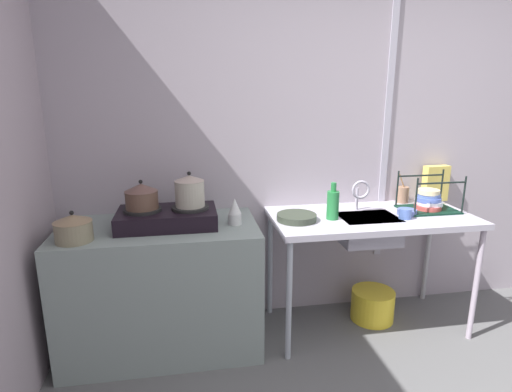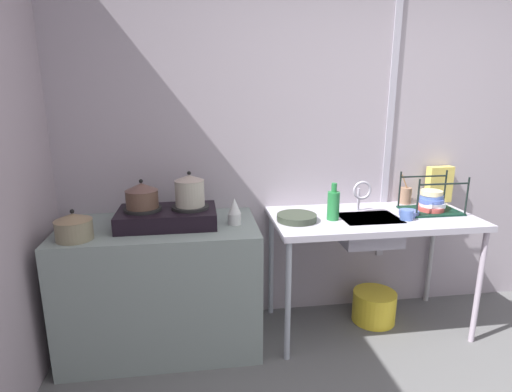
% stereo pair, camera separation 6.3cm
% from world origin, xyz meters
% --- Properties ---
extents(wall_back, '(5.11, 0.10, 2.66)m').
position_xyz_m(wall_back, '(0.00, 1.91, 1.33)').
color(wall_back, '#A398A3').
rests_on(wall_back, ground).
extents(wall_metal_strip, '(0.05, 0.01, 2.13)m').
position_xyz_m(wall_metal_strip, '(0.14, 1.85, 1.47)').
color(wall_metal_strip, '#ACA8B7').
extents(counter_concrete, '(1.21, 0.64, 0.82)m').
position_xyz_m(counter_concrete, '(-1.47, 1.54, 0.41)').
color(counter_concrete, gray).
rests_on(counter_concrete, ground).
extents(counter_sink, '(1.35, 0.64, 0.82)m').
position_xyz_m(counter_sink, '(-0.08, 1.54, 0.76)').
color(counter_sink, '#ACA8B7').
rests_on(counter_sink, ground).
extents(stove, '(0.60, 0.35, 0.12)m').
position_xyz_m(stove, '(-1.42, 1.54, 0.88)').
color(stove, black).
rests_on(stove, counter_concrete).
extents(pot_on_left_burner, '(0.20, 0.20, 0.18)m').
position_xyz_m(pot_on_left_burner, '(-1.56, 1.54, 1.02)').
color(pot_on_left_burner, brown).
rests_on(pot_on_left_burner, stove).
extents(pot_on_right_burner, '(0.18, 0.18, 0.22)m').
position_xyz_m(pot_on_right_burner, '(-1.27, 1.54, 1.04)').
color(pot_on_right_burner, '#A5A08E').
rests_on(pot_on_right_burner, stove).
extents(pot_beside_stove, '(0.21, 0.21, 0.18)m').
position_xyz_m(pot_beside_stove, '(-1.92, 1.36, 0.90)').
color(pot_beside_stove, '#7E765B').
rests_on(pot_beside_stove, counter_concrete).
extents(percolator, '(0.08, 0.08, 0.17)m').
position_xyz_m(percolator, '(-1.01, 1.50, 0.91)').
color(percolator, silver).
rests_on(percolator, counter_concrete).
extents(sink_basin, '(0.38, 0.29, 0.17)m').
position_xyz_m(sink_basin, '(-0.12, 1.50, 0.74)').
color(sink_basin, '#ACA8B7').
rests_on(sink_basin, counter_sink).
extents(faucet, '(0.13, 0.07, 0.22)m').
position_xyz_m(faucet, '(-0.13, 1.63, 0.97)').
color(faucet, '#ACA8B7').
rests_on(faucet, counter_sink).
extents(frying_pan, '(0.26, 0.26, 0.04)m').
position_xyz_m(frying_pan, '(-0.61, 1.51, 0.84)').
color(frying_pan, '#31392C').
rests_on(frying_pan, counter_sink).
extents(dish_rack, '(0.37, 0.27, 0.26)m').
position_xyz_m(dish_rack, '(0.36, 1.58, 0.89)').
color(dish_rack, black).
rests_on(dish_rack, counter_sink).
extents(cup_by_rack, '(0.08, 0.08, 0.07)m').
position_xyz_m(cup_by_rack, '(0.10, 1.43, 0.86)').
color(cup_by_rack, '#4B69B3').
rests_on(cup_by_rack, counter_sink).
extents(small_bowl_on_drainboard, '(0.13, 0.13, 0.04)m').
position_xyz_m(small_bowl_on_drainboard, '(0.16, 1.51, 0.84)').
color(small_bowl_on_drainboard, '#4F61A6').
rests_on(small_bowl_on_drainboard, counter_sink).
extents(bottle_by_sink, '(0.08, 0.08, 0.24)m').
position_xyz_m(bottle_by_sink, '(-0.37, 1.50, 0.92)').
color(bottle_by_sink, '#23763A').
rests_on(bottle_by_sink, counter_sink).
extents(cereal_box, '(0.20, 0.08, 0.27)m').
position_xyz_m(cereal_box, '(0.55, 1.81, 0.96)').
color(cereal_box, '#E0C659').
rests_on(cereal_box, counter_sink).
extents(utensil_jar, '(0.08, 0.08, 0.22)m').
position_xyz_m(utensil_jar, '(0.28, 1.80, 0.88)').
color(utensil_jar, '#8E6951').
rests_on(utensil_jar, counter_sink).
extents(bucket_on_floor, '(0.31, 0.31, 0.22)m').
position_xyz_m(bucket_on_floor, '(0.01, 1.60, 0.11)').
color(bucket_on_floor, yellow).
rests_on(bucket_on_floor, ground).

